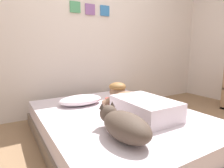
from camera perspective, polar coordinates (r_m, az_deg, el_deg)
The scene contains 8 objects.
ground_plane at distance 2.02m, azimuth 13.02°, elevation -18.25°, with size 13.39×13.39×0.00m, color #8C6B4C.
back_wall at distance 3.10m, azimuth -6.91°, elevation 15.58°, with size 4.69×0.12×2.50m.
bed at distance 2.08m, azimuth 1.88°, elevation -12.58°, with size 1.53×1.99×0.31m.
pillow at distance 2.33m, azimuth -9.26°, elevation -4.72°, with size 0.52×0.32×0.11m, color silver.
person_lying at distance 2.00m, azimuth 7.18°, elevation -5.64°, with size 0.43×0.92×0.27m.
dog at distance 1.45m, azimuth 3.46°, elevation -11.95°, with size 0.26×0.57×0.21m.
coffee_cup at distance 2.33m, azimuth -0.91°, elevation -5.05°, with size 0.12×0.09×0.07m.
cell_phone at distance 1.56m, azimuth 2.28°, elevation -14.18°, with size 0.07×0.14×0.01m, color black.
Camera 1 is at (-1.26, -1.27, 0.95)m, focal length 30.78 mm.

